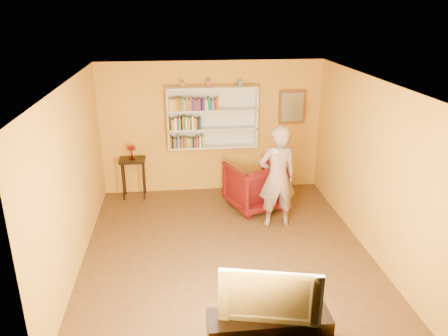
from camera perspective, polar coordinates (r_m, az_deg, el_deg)
The scene contains 16 objects.
room_shell at distance 6.73m, azimuth 0.29°, elevation -3.11°, with size 5.30×5.80×2.88m.
bookshelf at distance 8.82m, azimuth -1.56°, elevation 6.65°, with size 1.80×0.29×1.23m.
books_row_lower at distance 8.81m, azimuth -4.82°, elevation 3.40°, with size 0.69×0.19×0.26m.
books_row_middle at distance 8.71m, azimuth -5.04°, elevation 5.84°, with size 0.63×0.19×0.27m.
books_row_upper at distance 8.62m, azimuth -4.05°, elevation 8.30°, with size 0.98×0.18×0.26m.
ornament_left at distance 8.59m, azimuth -5.45°, elevation 10.78°, with size 0.08×0.08×0.11m, color #9B592C.
ornament_centre at distance 8.61m, azimuth -2.08°, elevation 10.95°, with size 0.09×0.09×0.12m, color brown.
ornament_right at distance 8.68m, azimuth 2.08°, elevation 10.99°, with size 0.08×0.08×0.11m, color #4B5D7D.
framed_painting at distance 9.11m, azimuth 8.90°, elevation 7.88°, with size 0.55×0.05×0.70m.
console_table at distance 8.94m, azimuth -11.83°, elevation 0.32°, with size 0.51×0.39×0.83m.
ruby_lustre at distance 8.83m, azimuth -11.99°, elevation 2.42°, with size 0.18×0.17×0.28m.
armchair at distance 8.42m, azimuth 4.11°, elevation -2.30°, with size 0.96×0.99×0.90m, color #440409.
person at distance 7.60m, azimuth 6.99°, elevation -1.22°, with size 0.67×0.44×1.83m, color #7C655B.
game_remote at distance 7.08m, azimuth 6.60°, elevation 2.31°, with size 0.04×0.15×0.04m, color white.
tv_cabinet at distance 5.28m, azimuth 5.81°, elevation -20.67°, with size 1.38×0.41×0.49m, color black.
television at distance 4.93m, azimuth 6.05°, elevation -15.75°, with size 1.10×0.14×0.63m, color black.
Camera 1 is at (-0.73, -6.11, 3.73)m, focal length 35.00 mm.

